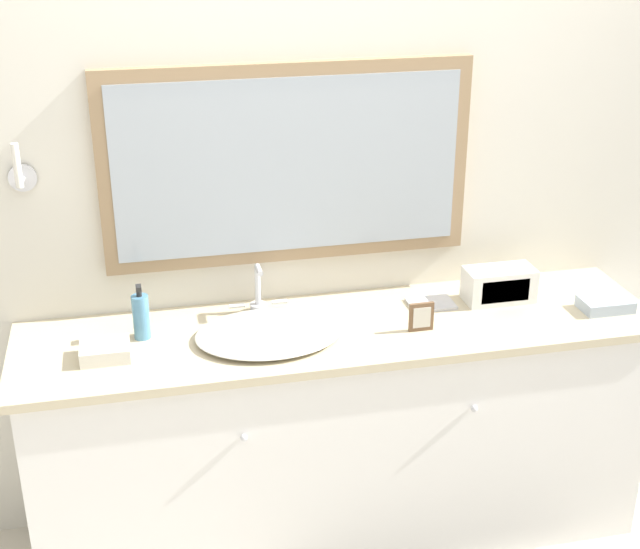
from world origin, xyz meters
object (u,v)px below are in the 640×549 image
sink_basin (268,332)px  appliance_box (499,285)px  picture_frame (421,317)px  soap_bottle (141,316)px

sink_basin → appliance_box: sink_basin is taller
picture_frame → soap_bottle: bearing=170.5°
soap_bottle → appliance_box: bearing=0.5°
soap_bottle → appliance_box: size_ratio=0.78×
sink_basin → appliance_box: 0.86m
soap_bottle → appliance_box: soap_bottle is taller
sink_basin → picture_frame: 0.52m
soap_bottle → picture_frame: 0.93m
sink_basin → soap_bottle: (-0.40, 0.09, 0.06)m
soap_bottle → picture_frame: size_ratio=1.91×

